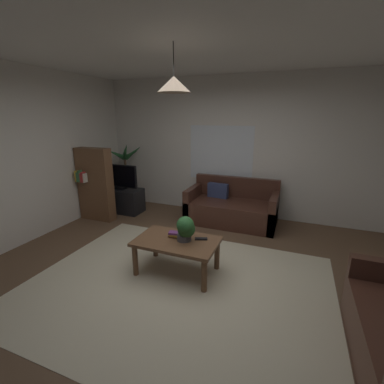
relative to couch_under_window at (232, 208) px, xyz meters
name	(u,v)px	position (x,y,z in m)	size (l,w,h in m)	color
floor	(183,278)	(-0.13, -2.03, -0.28)	(5.48, 5.03, 0.02)	brown
rug	(177,286)	(-0.13, -2.23, -0.27)	(3.56, 2.77, 0.01)	beige
wall_back	(234,148)	(-0.13, 0.51, 1.09)	(5.60, 0.06, 2.73)	silver
wall_left	(13,158)	(-2.90, -2.03, 1.09)	(0.06, 5.03, 2.73)	silver
ceiling	(181,36)	(-0.13, -2.03, 2.46)	(5.48, 5.03, 0.02)	white
window_pane	(221,153)	(-0.38, 0.48, 0.97)	(1.30, 0.01, 1.09)	white
couch_under_window	(232,208)	(0.00, 0.00, 0.00)	(1.65, 0.85, 0.82)	#47281E
coffee_table	(177,245)	(-0.26, -1.94, 0.11)	(1.05, 0.64, 0.46)	brown
book_on_table_0	(175,236)	(-0.33, -1.85, 0.19)	(0.15, 0.10, 0.02)	#99663F
book_on_table_1	(175,235)	(-0.31, -1.87, 0.21)	(0.13, 0.10, 0.02)	gold
book_on_table_2	(174,233)	(-0.32, -1.87, 0.24)	(0.13, 0.09, 0.03)	#72387F
remote_on_table_0	(201,239)	(0.03, -1.82, 0.19)	(0.05, 0.16, 0.02)	black
potted_plant_on_table	(186,228)	(-0.14, -1.92, 0.36)	(0.23, 0.26, 0.33)	#4C4C51
tv_stand	(122,200)	(-2.32, -0.27, -0.02)	(0.90, 0.44, 0.50)	black
tv	(119,177)	(-2.32, -0.29, 0.49)	(0.82, 0.16, 0.51)	black
potted_palm_corner	(126,178)	(-2.46, 0.15, 0.35)	(0.90, 0.72, 1.40)	#B77051
bookshelf_corner	(95,184)	(-2.50, -0.80, 0.43)	(0.70, 0.31, 1.40)	brown
pendant_lamp	(174,84)	(-0.26, -1.94, 2.03)	(0.37, 0.37, 0.50)	black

